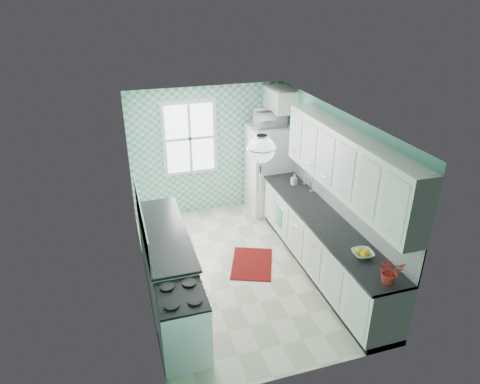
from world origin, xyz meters
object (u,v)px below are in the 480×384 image
object	(u,v)px
fridge	(268,170)
stove	(183,323)
potted_plant	(390,271)
microwave	(270,118)
sink	(301,195)
fruit_bowl	(363,254)
ceiling_light	(261,149)

from	to	relation	value
fridge	stove	size ratio (longest dim) A/B	2.02
potted_plant	microwave	xyz separation A→B (m)	(-0.09, 3.82, 0.82)
fridge	sink	distance (m)	1.34
fruit_bowl	potted_plant	distance (m)	0.59
potted_plant	fridge	bearing A→B (deg)	91.35
sink	fruit_bowl	size ratio (longest dim) A/B	1.94
fridge	stove	world-z (taller)	fridge
stove	potted_plant	xyz separation A→B (m)	(2.40, -0.57, 0.64)
fridge	potted_plant	size ratio (longest dim) A/B	5.49
stove	sink	world-z (taller)	sink
ceiling_light	microwave	world-z (taller)	ceiling_light
fruit_bowl	microwave	world-z (taller)	microwave
ceiling_light	microwave	size ratio (longest dim) A/B	0.62
sink	fruit_bowl	distance (m)	1.91
sink	potted_plant	distance (m)	2.49
stove	fruit_bowl	distance (m)	2.45
ceiling_light	fruit_bowl	xyz separation A→B (m)	(1.20, -0.65, -1.35)
sink	microwave	distance (m)	1.66
sink	fruit_bowl	bearing A→B (deg)	-92.88
ceiling_light	sink	xyz separation A→B (m)	(1.20, 1.26, -1.39)
ceiling_light	potted_plant	xyz separation A→B (m)	(1.20, -1.23, -1.22)
fridge	ceiling_light	bearing A→B (deg)	-109.81
stove	microwave	world-z (taller)	microwave
fridge	microwave	size ratio (longest dim) A/B	3.12
fruit_bowl	sink	bearing A→B (deg)	89.88
fridge	fruit_bowl	world-z (taller)	fridge
ceiling_light	fruit_bowl	world-z (taller)	ceiling_light
potted_plant	stove	bearing A→B (deg)	166.63
fruit_bowl	microwave	distance (m)	3.38
sink	fridge	bearing A→B (deg)	91.26
fridge	microwave	world-z (taller)	microwave
fruit_bowl	ceiling_light	bearing A→B (deg)	151.40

